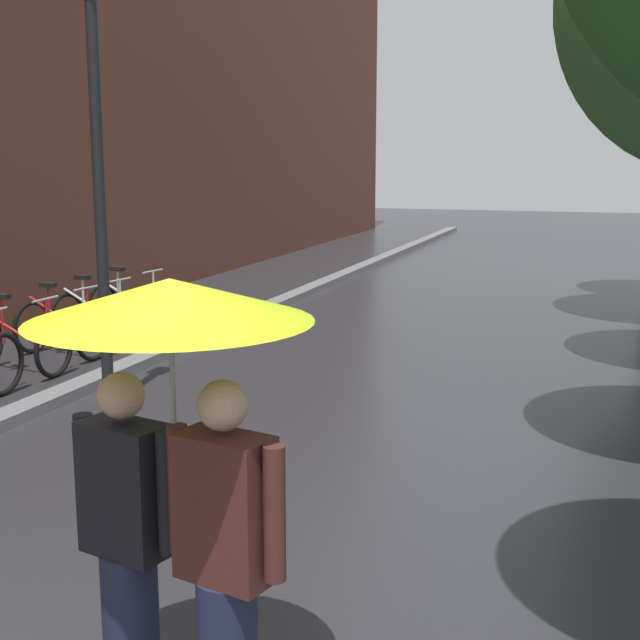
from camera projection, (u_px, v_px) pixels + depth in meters
name	position (u px, v px, depth m)	size (l,w,h in m)	color
kerb_strip	(244.00, 317.00, 13.89)	(0.30, 36.00, 0.12)	slate
parked_bicycle_3	(18.00, 343.00, 10.45)	(1.10, 0.72, 0.96)	black
parked_bicycle_4	(62.00, 328.00, 11.34)	(1.16, 0.83, 0.96)	black
parked_bicycle_5	(96.00, 318.00, 12.06)	(1.16, 0.82, 0.96)	black
parked_bicycle_6	(130.00, 307.00, 12.96)	(1.15, 0.81, 0.96)	black
couple_under_umbrella	(173.00, 431.00, 3.72)	(1.20, 1.20, 2.07)	#1E233D
street_lamp_post	(97.00, 150.00, 8.69)	(0.24, 0.24, 4.51)	black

